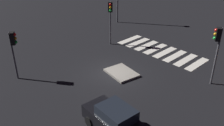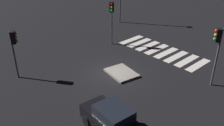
{
  "view_description": "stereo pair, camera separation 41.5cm",
  "coord_description": "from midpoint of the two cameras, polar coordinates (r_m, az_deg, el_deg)",
  "views": [
    {
      "loc": [
        -12.91,
        12.44,
        10.28
      ],
      "look_at": [
        0.0,
        0.0,
        1.0
      ],
      "focal_mm": 40.14,
      "sensor_mm": 36.0,
      "label": 1
    },
    {
      "loc": [
        -13.19,
        12.14,
        10.28
      ],
      "look_at": [
        0.0,
        0.0,
        1.0
      ],
      "focal_mm": 40.14,
      "sensor_mm": 36.0,
      "label": 2
    }
  ],
  "objects": [
    {
      "name": "traffic_light_south",
      "position": [
        19.23,
        22.24,
        4.34
      ],
      "size": [
        0.53,
        0.54,
        4.51
      ],
      "rotation": [
        0.0,
        0.0,
        0.61
      ],
      "color": "#47474C",
      "rests_on": "ground"
    },
    {
      "name": "traffic_island",
      "position": [
        20.63,
        1.6,
        -2.24
      ],
      "size": [
        2.86,
        2.34,
        0.18
      ],
      "color": "gray",
      "rests_on": "ground"
    },
    {
      "name": "car_black",
      "position": [
        14.6,
        -0.33,
        -12.77
      ],
      "size": [
        4.18,
        2.16,
        1.77
      ],
      "rotation": [
        0.0,
        0.0,
        -0.08
      ],
      "color": "black",
      "rests_on": "ground"
    },
    {
      "name": "traffic_light_north",
      "position": [
        20.18,
        -22.12,
        3.99
      ],
      "size": [
        0.54,
        0.53,
        3.9
      ],
      "rotation": [
        0.0,
        0.0,
        -2.24
      ],
      "color": "#47474C",
      "rests_on": "ground"
    },
    {
      "name": "ground_plane",
      "position": [
        20.67,
        -0.58,
        -2.47
      ],
      "size": [
        80.0,
        80.0,
        0.0
      ],
      "primitive_type": "plane",
      "color": "black"
    },
    {
      "name": "traffic_light_east",
      "position": [
        25.03,
        -0.88,
        11.34
      ],
      "size": [
        0.53,
        0.54,
        4.45
      ],
      "rotation": [
        0.0,
        0.0,
        2.4
      ],
      "color": "#47474C",
      "rests_on": "ground"
    },
    {
      "name": "crosswalk_near",
      "position": [
        25.16,
        10.42,
        2.8
      ],
      "size": [
        8.75,
        3.2,
        0.02
      ],
      "color": "silver",
      "rests_on": "ground"
    }
  ]
}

